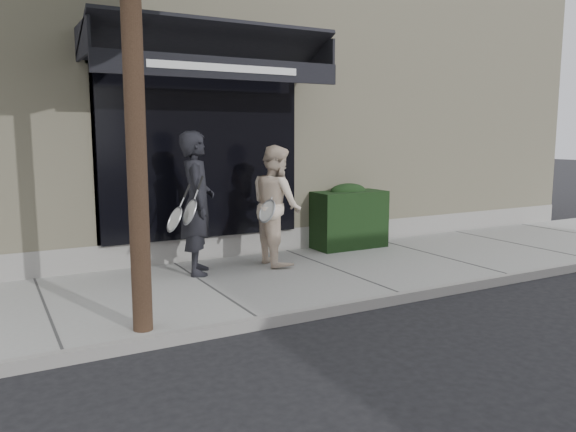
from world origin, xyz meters
TOP-DOWN VIEW (x-y plane):
  - ground at (0.00, 0.00)m, footprint 80.00×80.00m
  - sidewalk at (0.00, 0.00)m, footprint 20.00×3.00m
  - curb at (0.00, -1.55)m, footprint 20.00×0.10m
  - building_facade at (-0.01, 4.96)m, footprint 14.30×8.04m
  - hedge at (1.10, 1.25)m, footprint 1.30×0.70m
  - pedestrian_front at (-1.89, 0.69)m, footprint 0.87×0.95m
  - pedestrian_back at (-0.62, 0.69)m, footprint 0.76×0.92m

SIDE VIEW (x-z plane):
  - ground at x=0.00m, z-range 0.00..0.00m
  - sidewalk at x=0.00m, z-range 0.00..0.12m
  - curb at x=0.00m, z-range 0.00..0.14m
  - hedge at x=1.10m, z-range 0.09..1.23m
  - pedestrian_back at x=-0.62m, z-range 0.12..1.95m
  - pedestrian_front at x=-1.89m, z-range 0.12..2.16m
  - building_facade at x=-0.01m, z-range -0.08..5.56m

